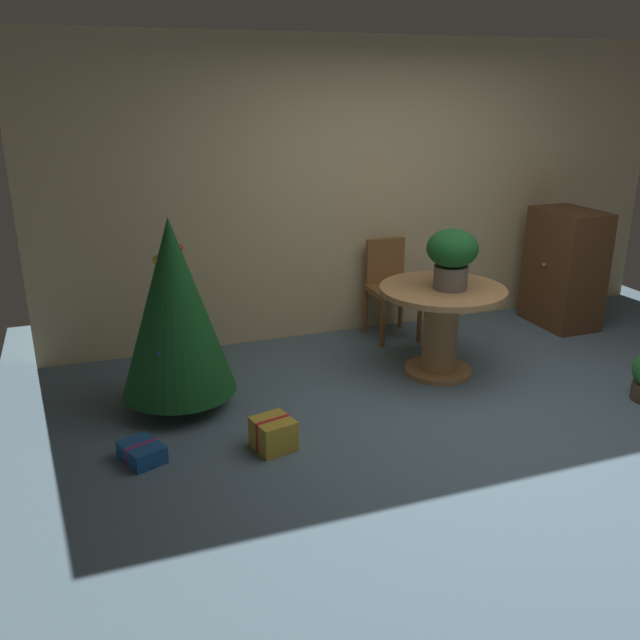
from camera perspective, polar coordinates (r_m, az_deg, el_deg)
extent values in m
plane|color=slate|center=(4.77, 15.18, -8.84)|extent=(6.60, 6.60, 0.00)
cube|color=beige|center=(6.20, 4.57, 10.98)|extent=(6.00, 0.10, 2.60)
cylinder|color=#B27F4C|center=(5.52, 9.96, -4.22)|extent=(0.54, 0.54, 0.04)
cylinder|color=#B27F4C|center=(5.39, 10.16, -0.94)|extent=(0.27, 0.27, 0.63)
cylinder|color=#B27F4C|center=(5.29, 10.38, 2.50)|extent=(0.98, 0.98, 0.05)
cylinder|color=#665B51|center=(5.23, 11.02, 3.57)|extent=(0.26, 0.26, 0.18)
ellipsoid|color=#195623|center=(5.17, 11.18, 5.99)|extent=(0.39, 0.39, 0.29)
sphere|color=red|center=(5.25, 11.13, 6.77)|extent=(0.08, 0.08, 0.08)
sphere|color=red|center=(5.07, 9.70, 6.05)|extent=(0.05, 0.05, 0.05)
sphere|color=red|center=(5.06, 11.07, 6.25)|extent=(0.09, 0.09, 0.09)
sphere|color=red|center=(5.29, 11.92, 6.38)|extent=(0.07, 0.07, 0.07)
cylinder|color=brown|center=(6.08, 8.45, 0.06)|extent=(0.04, 0.04, 0.42)
cylinder|color=brown|center=(5.92, 5.33, -0.34)|extent=(0.04, 0.04, 0.42)
cylinder|color=brown|center=(6.39, 6.87, 1.12)|extent=(0.04, 0.04, 0.42)
cylinder|color=brown|center=(6.24, 3.87, 0.76)|extent=(0.04, 0.04, 0.42)
cube|color=brown|center=(6.08, 6.21, 2.52)|extent=(0.41, 0.42, 0.05)
cube|color=brown|center=(6.18, 5.54, 5.05)|extent=(0.37, 0.05, 0.41)
cylinder|color=brown|center=(4.96, -11.69, -6.52)|extent=(0.10, 0.10, 0.13)
cone|color=#195623|center=(4.71, -12.26, 1.07)|extent=(0.80, 0.80, 1.25)
sphere|color=#2D51A8|center=(4.57, -13.42, -2.77)|extent=(0.04, 0.04, 0.04)
sphere|color=red|center=(4.63, -11.86, 6.00)|extent=(0.05, 0.05, 0.05)
sphere|color=#2D51A8|center=(4.82, -11.19, 2.68)|extent=(0.07, 0.07, 0.07)
sphere|color=gold|center=(4.63, -13.64, 4.95)|extent=(0.07, 0.07, 0.07)
sphere|color=gold|center=(4.98, -13.06, -0.21)|extent=(0.06, 0.06, 0.06)
cube|color=#1E569E|center=(4.36, -14.87, -10.80)|extent=(0.30, 0.33, 0.11)
cube|color=#9E287A|center=(4.36, -14.87, -10.80)|extent=(0.21, 0.11, 0.11)
cube|color=gold|center=(4.34, -3.98, -9.61)|extent=(0.28, 0.29, 0.20)
cube|color=red|center=(4.34, -3.98, -9.61)|extent=(0.24, 0.08, 0.20)
cube|color=brown|center=(6.78, 20.04, 4.14)|extent=(0.46, 0.69, 1.11)
sphere|color=#B29338|center=(6.62, 18.48, 4.46)|extent=(0.04, 0.04, 0.04)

